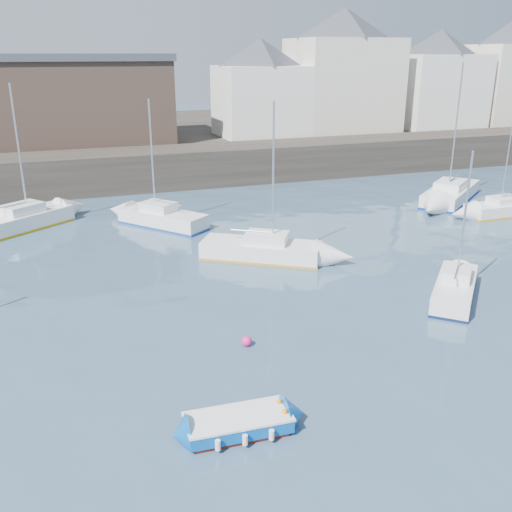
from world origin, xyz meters
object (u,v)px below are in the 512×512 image
object	(u,v)px
sailboat_d	(506,208)
sailboat_h	(19,221)
sailboat_b	(262,249)
sailboat_f	(162,218)
sailboat_g	(450,193)
blue_dinghy	(238,423)
buoy_mid	(456,304)
sailboat_c	(455,288)
buoy_near	(247,346)
buoy_far	(263,240)

from	to	relation	value
sailboat_d	sailboat_h	distance (m)	32.13
sailboat_b	sailboat_f	xyz separation A→B (m)	(-3.83, 7.91, 0.02)
sailboat_f	sailboat_g	bearing A→B (deg)	-1.52
blue_dinghy	buoy_mid	world-z (taller)	blue_dinghy
sailboat_c	buoy_mid	bearing A→B (deg)	-120.60
blue_dinghy	sailboat_b	distance (m)	14.92
sailboat_d	sailboat_h	world-z (taller)	sailboat_h
blue_dinghy	sailboat_h	size ratio (longest dim) A/B	0.36
sailboat_f	buoy_near	bearing A→B (deg)	-90.09
sailboat_f	buoy_far	size ratio (longest dim) A/B	23.05
sailboat_c	buoy_mid	xyz separation A→B (m)	(-0.34, -0.58, -0.50)
blue_dinghy	sailboat_d	bearing A→B (deg)	33.82
sailboat_b	blue_dinghy	bearing A→B (deg)	-112.81
sailboat_f	sailboat_g	size ratio (longest dim) A/B	0.80
buoy_mid	sailboat_g	bearing A→B (deg)	53.31
sailboat_h	sailboat_f	bearing A→B (deg)	-14.70
sailboat_d	sailboat_f	distance (m)	23.28
sailboat_c	sailboat_h	bearing A→B (deg)	136.23
buoy_mid	sailboat_c	bearing A→B (deg)	59.40
sailboat_d	buoy_mid	xyz separation A→B (m)	(-12.83, -11.17, -0.46)
buoy_mid	sailboat_f	bearing A→B (deg)	121.19
sailboat_g	buoy_far	distance (m)	17.07
sailboat_f	buoy_near	distance (m)	16.78
buoy_far	sailboat_b	bearing A→B (deg)	-112.12
sailboat_g	sailboat_b	bearing A→B (deg)	-157.57
sailboat_h	buoy_mid	bearing A→B (deg)	-45.20
sailboat_f	blue_dinghy	bearing A→B (deg)	-95.15
blue_dinghy	sailboat_h	xyz separation A→B (m)	(-6.61, 23.91, 0.25)
sailboat_c	sailboat_d	world-z (taller)	sailboat_d
sailboat_g	buoy_near	xyz separation A→B (m)	(-21.64, -16.19, -0.56)
sailboat_d	sailboat_f	size ratio (longest dim) A/B	0.95
sailboat_d	buoy_far	distance (m)	17.63
blue_dinghy	sailboat_f	xyz separation A→B (m)	(1.95, 21.66, 0.23)
blue_dinghy	sailboat_b	xyz separation A→B (m)	(5.78, 13.75, 0.21)
sailboat_h	sailboat_d	bearing A→B (deg)	-13.30
sailboat_d	buoy_mid	bearing A→B (deg)	-138.94
sailboat_d	sailboat_h	xyz separation A→B (m)	(-31.26, 7.39, 0.12)
sailboat_b	buoy_far	size ratio (longest dim) A/B	24.09
sailboat_g	sailboat_h	world-z (taller)	sailboat_g
buoy_near	sailboat_d	bearing A→B (deg)	27.07
buoy_mid	buoy_far	xyz separation A→B (m)	(-4.79, 11.49, 0.00)
sailboat_h	buoy_mid	distance (m)	26.17
blue_dinghy	sailboat_g	world-z (taller)	sailboat_g
blue_dinghy	sailboat_c	world-z (taller)	sailboat_c
sailboat_f	buoy_mid	world-z (taller)	sailboat_f
sailboat_b	buoy_near	world-z (taller)	sailboat_b
sailboat_g	buoy_far	xyz separation A→B (m)	(-16.53, -4.26, -0.56)
sailboat_d	sailboat_g	xyz separation A→B (m)	(-1.09, 4.58, 0.10)
sailboat_g	buoy_far	bearing A→B (deg)	-165.56
buoy_far	sailboat_h	bearing A→B (deg)	152.59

